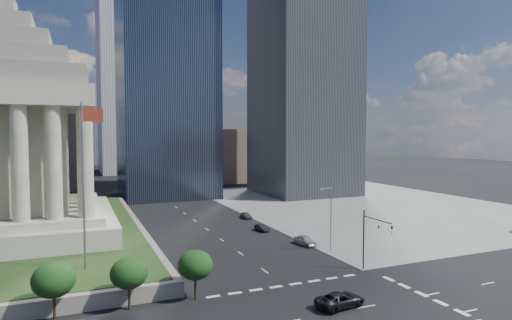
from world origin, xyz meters
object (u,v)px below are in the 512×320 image
pickup_truck (340,300)px  parked_sedan_near (305,240)px  street_lamp_north (330,215)px  parked_sedan_far (246,215)px  flagpole (85,176)px  traffic_signal_ne (372,233)px  parked_sedan_mid (262,228)px

pickup_truck → parked_sedan_near: bearing=-28.9°
street_lamp_north → pickup_truck: 22.39m
parked_sedan_far → parked_sedan_near: bearing=-86.3°
street_lamp_north → parked_sedan_near: (-1.83, 4.46, -4.88)m
flagpole → traffic_signal_ne: (34.33, -10.30, -7.86)m
flagpole → parked_sedan_mid: bearing=29.5°
pickup_truck → flagpole: bearing=45.7°
flagpole → street_lamp_north: size_ratio=2.00×
parked_sedan_far → traffic_signal_ne: bearing=-85.5°
parked_sedan_near → parked_sedan_far: 24.50m
flagpole → parked_sedan_far: 46.04m
street_lamp_north → parked_sedan_far: size_ratio=2.51×
flagpole → pickup_truck: 32.61m
traffic_signal_ne → parked_sedan_far: traffic_signal_ne is taller
flagpole → parked_sedan_near: (33.33, 5.46, -12.33)m
parked_sedan_mid → parked_sedan_far: 12.64m
street_lamp_north → traffic_signal_ne: bearing=-94.2°
flagpole → parked_sedan_far: size_ratio=5.03×
flagpole → parked_sedan_near: flagpole is taller
parked_sedan_far → pickup_truck: bearing=-97.8°
parked_sedan_near → flagpole: bearing=-177.2°
flagpole → parked_sedan_mid: flagpole is taller
parked_sedan_near → parked_sedan_mid: 12.25m
traffic_signal_ne → flagpole: bearing=163.3°
parked_sedan_near → parked_sedan_mid: (-2.50, 11.99, -0.17)m
pickup_truck → parked_sedan_near: 25.10m
flagpole → pickup_truck: (24.27, -17.95, -12.34)m
traffic_signal_ne → parked_sedan_mid: size_ratio=2.15×
flagpole → parked_sedan_near: size_ratio=4.36×
traffic_signal_ne → parked_sedan_far: (-1.65, 40.26, -4.57)m
traffic_signal_ne → parked_sedan_mid: (-3.50, 27.76, -4.64)m
pickup_truck → parked_sedan_far: 48.63m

